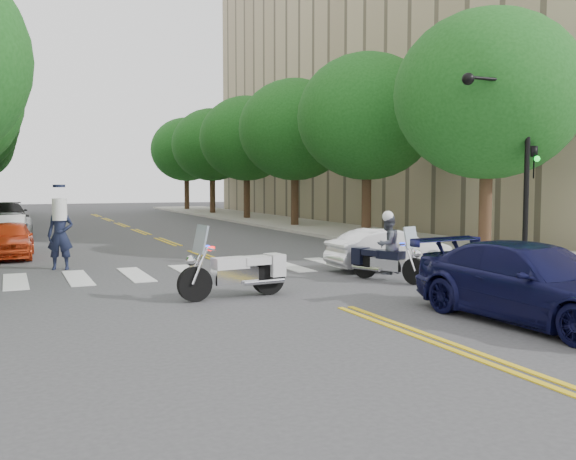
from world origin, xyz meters
TOP-DOWN VIEW (x-y plane):
  - ground at (0.00, 0.00)m, footprint 140.00×140.00m
  - sidewalk_right at (9.50, 22.00)m, footprint 5.00×60.00m
  - building_right at (26.00, 26.00)m, footprint 26.00×44.00m
  - tree_r_0 at (8.80, 6.00)m, footprint 6.40×6.40m
  - tree_r_1 at (8.80, 14.00)m, footprint 6.40×6.40m
  - tree_r_2 at (8.80, 22.00)m, footprint 6.40×6.40m
  - tree_r_3 at (8.80, 30.00)m, footprint 6.40×6.40m
  - tree_r_4 at (8.80, 38.00)m, footprint 6.40×6.40m
  - tree_r_5 at (8.80, 46.00)m, footprint 6.40×6.40m
  - traffic_signal_pole at (7.72, 3.50)m, footprint 2.82×0.42m
  - motorcycle_police at (2.73, 2.77)m, footprint 1.11×2.18m
  - motorcycle_parked at (-1.54, 2.02)m, footprint 2.58×0.76m
  - officer_standing at (-4.92, 8.50)m, footprint 0.85×0.67m
  - convertible at (3.96, 4.50)m, footprint 3.74×1.34m
  - sedan_blue at (2.50, -2.64)m, footprint 2.50×5.19m
  - parked_car_a at (-6.30, 12.26)m, footprint 1.73×3.85m
  - parked_car_b at (-6.30, 17.49)m, footprint 1.49×3.74m
  - parked_car_c at (-6.30, 20.18)m, footprint 2.21×4.43m
  - parked_car_d at (-6.30, 28.50)m, footprint 2.24×5.05m
  - parked_car_e at (-6.30, 34.00)m, footprint 1.56×3.66m

SIDE VIEW (x-z plane):
  - ground at x=0.00m, z-range 0.00..0.00m
  - sidewalk_right at x=9.50m, z-range 0.00..0.15m
  - motorcycle_parked at x=-1.54m, z-range -0.25..1.41m
  - parked_car_c at x=-6.30m, z-range 0.00..1.20m
  - parked_car_b at x=-6.30m, z-range 0.00..1.21m
  - convertible at x=3.96m, z-range 0.00..1.23m
  - parked_car_e at x=-6.30m, z-range 0.00..1.23m
  - parked_car_a at x=-6.30m, z-range 0.00..1.28m
  - parked_car_d at x=-6.30m, z-range 0.00..1.44m
  - sedan_blue at x=2.50m, z-range 0.00..1.46m
  - motorcycle_police at x=2.73m, z-range -0.10..1.74m
  - officer_standing at x=-4.92m, z-range 0.00..2.03m
  - traffic_signal_pole at x=7.72m, z-range 0.72..6.72m
  - tree_r_0 at x=8.80m, z-range 1.33..9.78m
  - tree_r_1 at x=8.80m, z-range 1.33..9.78m
  - tree_r_2 at x=8.80m, z-range 1.33..9.78m
  - tree_r_3 at x=8.80m, z-range 1.33..9.78m
  - tree_r_4 at x=8.80m, z-range 1.33..9.78m
  - tree_r_5 at x=8.80m, z-range 1.33..9.78m
  - building_right at x=26.00m, z-range 0.00..22.00m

